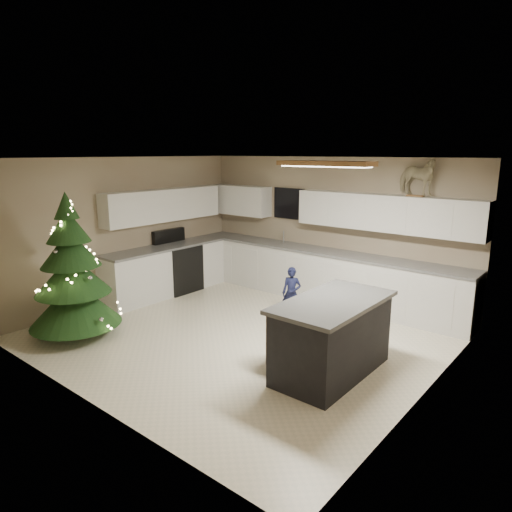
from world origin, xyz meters
The scene contains 8 objects.
ground_plane centered at (0.00, 0.00, 0.00)m, with size 5.50×5.50×0.00m, color beige.
room_shell centered at (0.02, 0.00, 1.75)m, with size 5.52×5.02×2.61m.
cabinetry centered at (-0.91, 1.65, 0.76)m, with size 5.50×3.20×2.00m.
island centered at (1.67, -0.21, 0.48)m, with size 0.90×1.70×0.95m.
bar_stool centered at (1.05, -0.40, 0.55)m, with size 0.38×0.38×0.73m.
christmas_tree centered at (-1.85, -1.60, 0.88)m, with size 1.35×1.30×2.15m.
toddler centered at (0.19, 1.03, 0.43)m, with size 0.31×0.21×0.86m, color black.
rocking_horse centered at (1.63, 2.33, 2.31)m, with size 0.73×0.44×0.60m.
Camera 1 is at (4.26, -4.84, 2.69)m, focal length 32.00 mm.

